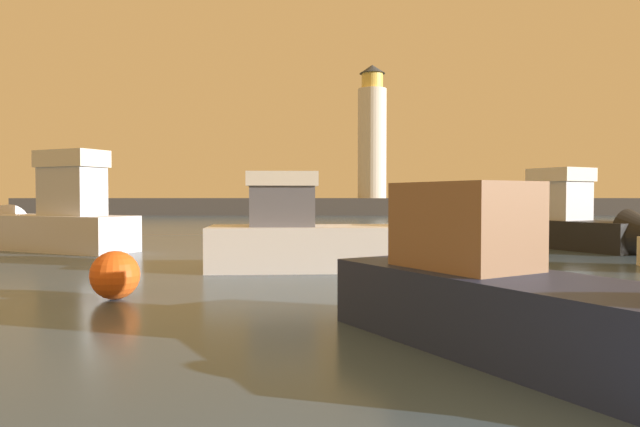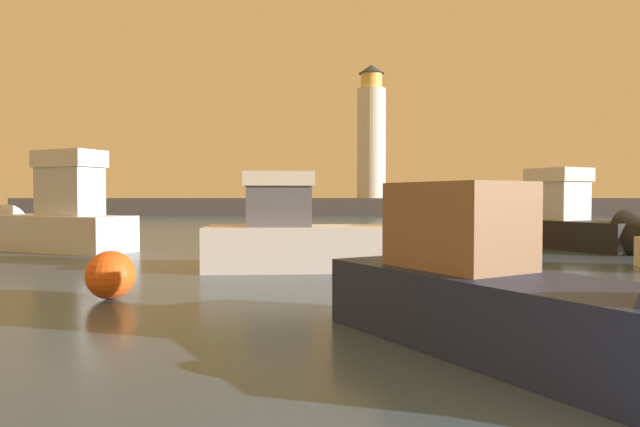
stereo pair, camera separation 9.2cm
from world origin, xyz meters
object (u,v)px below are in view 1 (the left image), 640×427
at_px(motorboat_2, 43,220).
at_px(motorboat_0, 348,240).
at_px(mooring_buoy, 112,275).
at_px(motorboat_5, 588,225).
at_px(motorboat_3, 549,307).
at_px(lighthouse, 370,135).

bearing_deg(motorboat_2, motorboat_0, -26.94).
bearing_deg(mooring_buoy, motorboat_5, 35.62).
height_order(motorboat_0, motorboat_5, motorboat_5).
height_order(motorboat_0, motorboat_3, motorboat_0).
xyz_separation_m(lighthouse, motorboat_0, (-5.18, -49.66, -8.48)).
bearing_deg(motorboat_5, mooring_buoy, -144.38).
bearing_deg(motorboat_0, lighthouse, 84.04).
bearing_deg(motorboat_5, motorboat_0, -149.40).
height_order(lighthouse, motorboat_5, lighthouse).
relative_size(motorboat_5, mooring_buoy, 7.02).
bearing_deg(mooring_buoy, motorboat_2, 121.59).
relative_size(motorboat_2, motorboat_5, 1.17).
xyz_separation_m(lighthouse, motorboat_2, (-17.26, -43.53, -8.15)).
distance_m(motorboat_3, motorboat_5, 17.48).
height_order(lighthouse, motorboat_3, lighthouse).
bearing_deg(motorboat_5, motorboat_2, 179.41).
xyz_separation_m(lighthouse, motorboat_3, (-3.14, -59.31, -8.59)).
distance_m(lighthouse, motorboat_0, 50.65).
relative_size(lighthouse, motorboat_3, 2.25).
distance_m(motorboat_0, motorboat_3, 9.87).
bearing_deg(lighthouse, motorboat_3, -93.03).
bearing_deg(motorboat_3, motorboat_0, 101.96).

